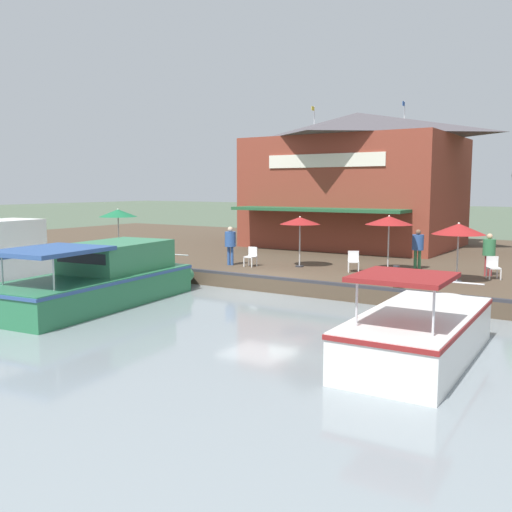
# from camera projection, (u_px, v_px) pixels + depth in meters

# --- Properties ---
(ground_plane) EXTENTS (220.00, 220.00, 0.00)m
(ground_plane) POSITION_uv_depth(u_px,v_px,m) (258.00, 293.00, 21.81)
(ground_plane) COLOR #4C5B47
(quay_deck) EXTENTS (22.00, 56.00, 0.60)m
(quay_deck) POSITION_uv_depth(u_px,v_px,m) (366.00, 257.00, 30.98)
(quay_deck) COLOR #4C3D2D
(quay_deck) RESTS_ON ground
(quay_edge_fender) EXTENTS (0.20, 50.40, 0.10)m
(quay_edge_fender) POSITION_uv_depth(u_px,v_px,m) (259.00, 276.00, 21.82)
(quay_edge_fender) COLOR #2D2D33
(quay_edge_fender) RESTS_ON quay_deck
(waterfront_restaurant) EXTENTS (10.55, 11.72, 8.32)m
(waterfront_restaurant) POSITION_uv_depth(u_px,v_px,m) (356.00, 179.00, 33.50)
(waterfront_restaurant) COLOR brown
(waterfront_restaurant) RESTS_ON quay_deck
(patio_umbrella_by_entrance) EXTENTS (1.94, 1.94, 2.31)m
(patio_umbrella_by_entrance) POSITION_uv_depth(u_px,v_px,m) (389.00, 221.00, 23.31)
(patio_umbrella_by_entrance) COLOR #B7B7B7
(patio_umbrella_by_entrance) RESTS_ON quay_deck
(patio_umbrella_far_corner) EXTENTS (1.75, 1.75, 2.21)m
(patio_umbrella_far_corner) POSITION_uv_depth(u_px,v_px,m) (300.00, 221.00, 24.56)
(patio_umbrella_far_corner) COLOR #B7B7B7
(patio_umbrella_far_corner) RESTS_ON quay_deck
(patio_umbrella_back_row) EXTENTS (1.91, 1.91, 2.37)m
(patio_umbrella_back_row) POSITION_uv_depth(u_px,v_px,m) (118.00, 213.00, 28.88)
(patio_umbrella_back_row) COLOR #B7B7B7
(patio_umbrella_back_row) RESTS_ON quay_deck
(patio_umbrella_near_quay_edge) EXTENTS (1.89, 1.89, 2.19)m
(patio_umbrella_near_quay_edge) POSITION_uv_depth(u_px,v_px,m) (459.00, 229.00, 20.56)
(patio_umbrella_near_quay_edge) COLOR #B7B7B7
(patio_umbrella_near_quay_edge) RESTS_ON quay_deck
(cafe_chair_beside_entrance) EXTENTS (0.60, 0.60, 0.85)m
(cafe_chair_beside_entrance) POSITION_uv_depth(u_px,v_px,m) (493.00, 266.00, 21.48)
(cafe_chair_beside_entrance) COLOR white
(cafe_chair_beside_entrance) RESTS_ON quay_deck
(cafe_chair_facing_river) EXTENTS (0.59, 0.59, 0.85)m
(cafe_chair_facing_river) POSITION_uv_depth(u_px,v_px,m) (353.00, 260.00, 23.30)
(cafe_chair_facing_river) COLOR white
(cafe_chair_facing_river) RESTS_ON quay_deck
(cafe_chair_far_corner_seat) EXTENTS (0.44, 0.44, 0.85)m
(cafe_chair_far_corner_seat) POSITION_uv_depth(u_px,v_px,m) (251.00, 256.00, 24.91)
(cafe_chair_far_corner_seat) COLOR white
(cafe_chair_far_corner_seat) RESTS_ON quay_deck
(person_mid_patio) EXTENTS (0.48, 0.48, 1.69)m
(person_mid_patio) POSITION_uv_depth(u_px,v_px,m) (418.00, 244.00, 23.95)
(person_mid_patio) COLOR #337547
(person_mid_patio) RESTS_ON quay_deck
(person_at_quay_edge) EXTENTS (0.49, 0.49, 1.72)m
(person_at_quay_edge) POSITION_uv_depth(u_px,v_px,m) (230.00, 241.00, 25.23)
(person_at_quay_edge) COLOR #2D5193
(person_at_quay_edge) RESTS_ON quay_deck
(person_near_entrance) EXTENTS (0.47, 0.47, 1.66)m
(person_near_entrance) POSITION_uv_depth(u_px,v_px,m) (489.00, 249.00, 22.14)
(person_near_entrance) COLOR #B23338
(person_near_entrance) RESTS_ON quay_deck
(motorboat_nearest_quay) EXTENTS (9.11, 3.88, 2.09)m
(motorboat_nearest_quay) POSITION_uv_depth(u_px,v_px,m) (110.00, 278.00, 20.04)
(motorboat_nearest_quay) COLOR #287047
(motorboat_nearest_quay) RESTS_ON river_water
(motorboat_second_along) EXTENTS (7.42, 3.34, 2.57)m
(motorboat_second_along) POSITION_uv_depth(u_px,v_px,m) (0.00, 258.00, 24.61)
(motorboat_second_along) COLOR white
(motorboat_second_along) RESTS_ON river_water
(motorboat_fourth_along) EXTENTS (6.65, 2.42, 2.16)m
(motorboat_fourth_along) POSITION_uv_depth(u_px,v_px,m) (425.00, 328.00, 13.66)
(motorboat_fourth_along) COLOR white
(motorboat_fourth_along) RESTS_ON river_water
(mooring_post) EXTENTS (0.22, 0.22, 0.83)m
(mooring_post) POSITION_uv_depth(u_px,v_px,m) (396.00, 278.00, 19.15)
(mooring_post) COLOR #473323
(mooring_post) RESTS_ON quay_deck
(tree_behind_restaurant) EXTENTS (4.25, 4.05, 6.08)m
(tree_behind_restaurant) POSITION_uv_depth(u_px,v_px,m) (382.00, 180.00, 37.29)
(tree_behind_restaurant) COLOR brown
(tree_behind_restaurant) RESTS_ON quay_deck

